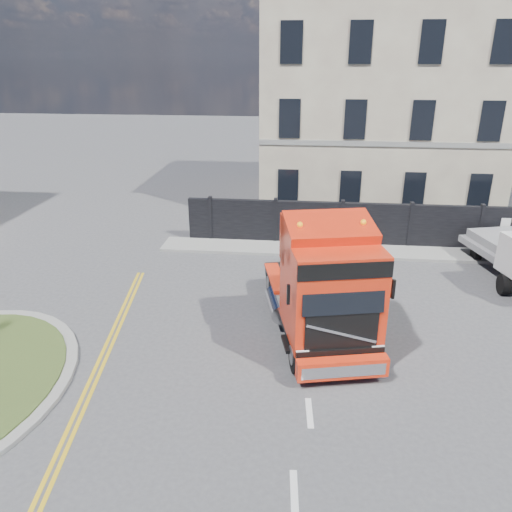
# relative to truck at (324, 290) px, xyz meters

# --- Properties ---
(ground) EXTENTS (120.00, 120.00, 0.00)m
(ground) POSITION_rel_truck_xyz_m (-3.01, -0.52, -1.73)
(ground) COLOR #424244
(ground) RESTS_ON ground
(hoarding_fence) EXTENTS (18.80, 0.25, 2.00)m
(hoarding_fence) POSITION_rel_truck_xyz_m (3.54, 8.48, -0.73)
(hoarding_fence) COLOR black
(hoarding_fence) RESTS_ON ground
(georgian_building) EXTENTS (12.30, 10.30, 12.80)m
(georgian_building) POSITION_rel_truck_xyz_m (2.99, 15.98, 4.04)
(georgian_building) COLOR beige
(georgian_building) RESTS_ON ground
(pavement_far) EXTENTS (20.00, 1.60, 0.12)m
(pavement_far) POSITION_rel_truck_xyz_m (2.99, 7.58, -1.67)
(pavement_far) COLOR gray
(pavement_far) RESTS_ON ground
(truck) EXTENTS (3.76, 6.83, 3.87)m
(truck) POSITION_rel_truck_xyz_m (0.00, 0.00, 0.00)
(truck) COLOR black
(truck) RESTS_ON ground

